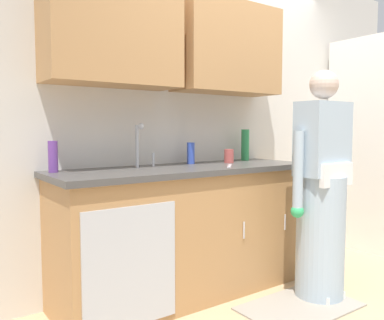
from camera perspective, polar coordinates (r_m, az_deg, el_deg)
The scene contains 13 objects.
ground_plane at distance 3.01m, azimuth 16.59°, elevation -19.49°, with size 9.00×9.00×0.00m, color tan.
kitchen_wall_with_uppers at distance 3.38m, azimuth 2.10°, elevation 8.90°, with size 4.80×0.44×2.70m.
closet_door_panel at distance 4.19m, azimuth 24.86°, elevation 1.81°, with size 1.10×0.04×2.10m, color silver.
counter_cabinet at distance 2.98m, azimuth -0.87°, elevation -10.37°, with size 1.90×0.62×0.90m.
countertop at distance 2.90m, azimuth -0.85°, elevation -1.34°, with size 1.96×0.66×0.04m, color #474442.
sink at distance 2.76m, azimuth -5.68°, elevation -1.54°, with size 0.50×0.36×0.35m.
person_at_sink at distance 3.02m, azimuth 17.86°, elevation -5.71°, with size 0.55×0.34×1.62m.
floor_mat at distance 2.99m, azimuth 15.05°, elevation -19.47°, with size 0.80×0.50×0.01m, color gray.
bottle_dish_liquid at distance 3.50m, azimuth 7.56°, elevation 2.13°, with size 0.07×0.07×0.27m, color #2D8C4C.
bottle_cleaner_spray at distance 2.66m, azimuth -19.12°, elevation 0.45°, with size 0.06×0.06×0.20m, color #66388C.
bottle_soap at distance 3.13m, azimuth -0.18°, elevation 0.98°, with size 0.06×0.06×0.17m, color #334CB2.
cup_by_sink at distance 3.23m, azimuth 5.26°, elevation 0.56°, with size 0.08×0.08×0.11m, color #B24C47.
knife_on_counter at distance 2.95m, azimuth 5.36°, elevation -0.82°, with size 0.24×0.02×0.01m, color silver.
Camera 1 is at (-2.19, -1.68, 1.21)m, focal length 37.58 mm.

